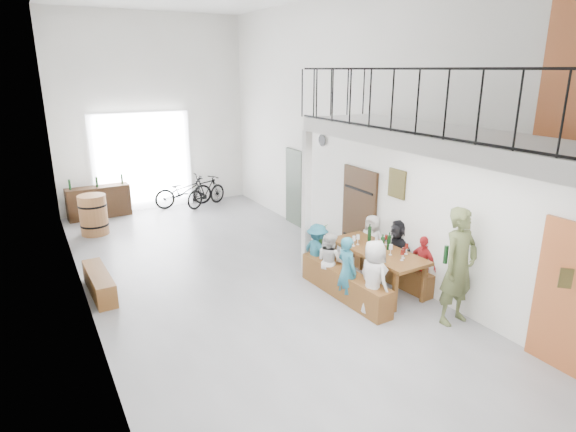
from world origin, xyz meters
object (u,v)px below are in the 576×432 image
oak_barrel (93,215)px  bicycle_near (183,191)px  bench_inner (344,284)px  host_standing (459,267)px  side_bench (99,283)px  tasting_table (377,254)px  serving_counter (99,202)px

oak_barrel → bicycle_near: (2.73, 1.41, -0.04)m
bench_inner → bicycle_near: (-0.72, 7.29, 0.21)m
bench_inner → host_standing: host_standing is taller
host_standing → side_bench: bearing=137.3°
bench_inner → host_standing: (1.06, -1.59, 0.71)m
tasting_table → bicycle_near: bicycle_near is taller
bench_inner → side_bench: 4.49m
tasting_table → oak_barrel: 7.22m
tasting_table → side_bench: size_ratio=1.33×
side_bench → bicycle_near: bicycle_near is taller
tasting_table → oak_barrel: size_ratio=2.02×
oak_barrel → bench_inner: bearing=-59.7°
side_bench → tasting_table: bearing=-26.4°
oak_barrel → serving_counter: (0.33, 1.46, -0.06)m
side_bench → host_standing: bearing=-38.1°
tasting_table → oak_barrel: (-4.17, 5.89, -0.20)m
serving_counter → bicycle_near: bicycle_near is taller
side_bench → host_standing: size_ratio=0.79×
oak_barrel → serving_counter: size_ratio=0.60×
side_bench → serving_counter: bearing=81.6°
tasting_table → serving_counter: size_ratio=1.22×
side_bench → oak_barrel: size_ratio=1.52×
bicycle_near → tasting_table: bearing=-170.7°
bicycle_near → bench_inner: bearing=-176.2°
oak_barrel → bicycle_near: 3.07m
oak_barrel → host_standing: (4.51, -7.48, 0.47)m
side_bench → host_standing: 6.31m
serving_counter → tasting_table: bearing=-65.1°
host_standing → bench_inner: bearing=119.2°
tasting_table → bench_inner: 0.85m
oak_barrel → serving_counter: bearing=77.2°
bench_inner → host_standing: bearing=-59.0°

